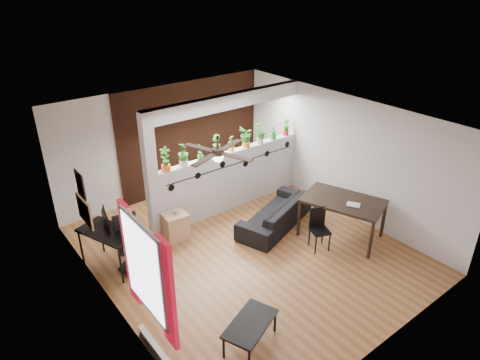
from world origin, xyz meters
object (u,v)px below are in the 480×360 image
object	(u,v)px
cup	(177,211)
folding_chair	(319,225)
sofa	(275,213)
potted_plant_0	(165,158)
office_chair	(129,246)
computer_desk	(108,234)
potted_plant_4	(232,143)
cube_shelf	(176,226)
potted_plant_1	(183,154)
potted_plant_5	(246,136)
potted_plant_2	(200,152)
potted_plant_7	(273,130)
dining_table	(343,204)
potted_plant_8	(286,127)
potted_plant_6	(260,133)
potted_plant_3	(216,145)
coffee_table	(250,325)
ceiling_fan	(218,154)

from	to	relation	value
cup	folding_chair	world-z (taller)	folding_chair
sofa	cup	bearing A→B (deg)	-43.79
potted_plant_0	sofa	xyz separation A→B (m)	(1.82, -1.18, -1.33)
office_chair	folding_chair	xyz separation A→B (m)	(3.12, -1.61, 0.04)
computer_desk	potted_plant_4	bearing A→B (deg)	8.04
potted_plant_0	cube_shelf	distance (m)	1.37
potted_plant_1	cube_shelf	xyz separation A→B (m)	(-0.47, -0.34, -1.32)
potted_plant_5	potted_plant_2	bearing A→B (deg)	180.00
potted_plant_5	office_chair	xyz separation A→B (m)	(-3.15, -0.65, -1.15)
potted_plant_7	cup	bearing A→B (deg)	-173.05
computer_desk	dining_table	size ratio (longest dim) A/B	0.68
potted_plant_0	potted_plant_1	distance (m)	0.40
dining_table	potted_plant_5	bearing A→B (deg)	104.67
potted_plant_4	sofa	world-z (taller)	potted_plant_4
potted_plant_2	potted_plant_8	distance (m)	2.37
potted_plant_6	folding_chair	xyz separation A→B (m)	(-0.42, -2.26, -1.09)
potted_plant_5	cup	xyz separation A→B (m)	(-2.00, -0.34, -0.99)
potted_plant_3	dining_table	world-z (taller)	potted_plant_3
potted_plant_0	sofa	bearing A→B (deg)	-33.03
coffee_table	potted_plant_7	bearing A→B (deg)	44.79
folding_chair	coffee_table	world-z (taller)	folding_chair
potted_plant_2	potted_plant_6	distance (m)	1.58
potted_plant_3	office_chair	xyz separation A→B (m)	(-2.36, -0.65, -1.14)
ceiling_fan	potted_plant_7	size ratio (longest dim) A/B	2.92
sofa	folding_chair	world-z (taller)	folding_chair
potted_plant_6	cup	distance (m)	2.60
potted_plant_5	potted_plant_8	size ratio (longest dim) A/B	1.26
potted_plant_0	computer_desk	distance (m)	1.76
potted_plant_6	cup	xyz separation A→B (m)	(-2.39, -0.34, -0.97)
potted_plant_2	office_chair	bearing A→B (deg)	-161.72
potted_plant_0	coffee_table	xyz separation A→B (m)	(-0.60, -3.34, -1.24)
potted_plant_3	computer_desk	distance (m)	2.81
office_chair	sofa	bearing A→B (deg)	-10.09
potted_plant_7	sofa	size ratio (longest dim) A/B	0.22
potted_plant_4	potted_plant_6	xyz separation A→B (m)	(0.79, 0.00, 0.04)
potted_plant_1	potted_plant_5	bearing A→B (deg)	0.00
cup	potted_plant_8	bearing A→B (deg)	6.10
office_chair	potted_plant_8	bearing A→B (deg)	8.52
potted_plant_3	potted_plant_8	size ratio (longest dim) A/B	1.20
folding_chair	potted_plant_5	bearing A→B (deg)	89.30
sofa	office_chair	xyz separation A→B (m)	(-3.00, 0.53, 0.17)
ceiling_fan	potted_plant_3	bearing A→B (deg)	56.20
ceiling_fan	cup	distance (m)	2.24
potted_plant_8	dining_table	bearing A→B (deg)	-104.35
cube_shelf	computer_desk	xyz separation A→B (m)	(-1.37, -0.09, 0.41)
potted_plant_4	folding_chair	xyz separation A→B (m)	(0.37, -2.26, -1.05)
potted_plant_7	cup	size ratio (longest dim) A/B	3.10
computer_desk	folding_chair	xyz separation A→B (m)	(3.39, -1.83, -0.20)
potted_plant_1	potted_plant_5	distance (m)	1.58
potted_plant_5	dining_table	world-z (taller)	potted_plant_5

